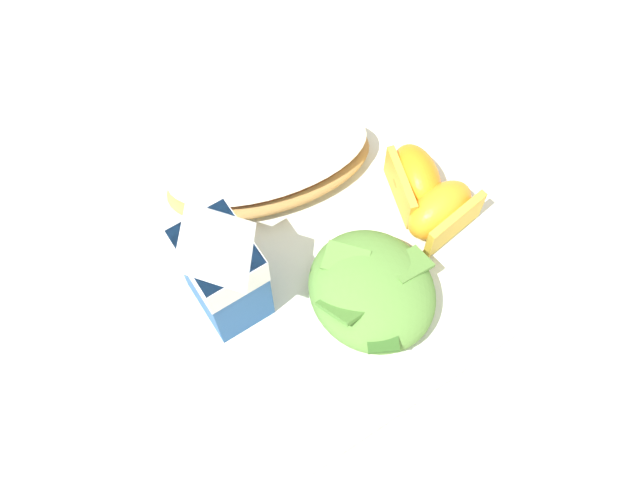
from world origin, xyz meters
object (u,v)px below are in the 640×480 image
(orange_wedge_middle, at_px, (414,179))
(green_salad_pile, at_px, (372,290))
(cheesy_pizza_bread, at_px, (267,168))
(milk_carton, at_px, (221,266))
(paper_napkin, at_px, (577,286))
(orange_wedge_front, at_px, (441,212))
(white_plate, at_px, (320,250))

(orange_wedge_middle, bearing_deg, green_salad_pile, 125.74)
(cheesy_pizza_bread, bearing_deg, orange_wedge_middle, -128.85)
(orange_wedge_middle, bearing_deg, milk_carton, 90.05)
(green_salad_pile, xyz_separation_m, paper_napkin, (-0.08, -0.15, -0.03))
(orange_wedge_front, xyz_separation_m, paper_napkin, (-0.10, -0.06, -0.03))
(cheesy_pizza_bread, height_order, milk_carton, milk_carton)
(cheesy_pizza_bread, xyz_separation_m, orange_wedge_front, (-0.11, -0.09, 0.00))
(orange_wedge_middle, distance_m, paper_napkin, 0.15)
(white_plate, bearing_deg, orange_wedge_middle, -89.81)
(cheesy_pizza_bread, bearing_deg, paper_napkin, -143.17)
(white_plate, xyz_separation_m, orange_wedge_middle, (0.00, -0.09, 0.03))
(white_plate, bearing_deg, cheesy_pizza_bread, 1.68)
(milk_carton, relative_size, orange_wedge_middle, 1.62)
(milk_carton, distance_m, paper_napkin, 0.28)
(milk_carton, bearing_deg, paper_napkin, -119.86)
(milk_carton, bearing_deg, orange_wedge_middle, -89.95)
(cheesy_pizza_bread, bearing_deg, white_plate, -178.32)
(green_salad_pile, relative_size, orange_wedge_middle, 1.48)
(milk_carton, bearing_deg, cheesy_pizza_bread, -46.84)
(white_plate, height_order, paper_napkin, white_plate)
(green_salad_pile, relative_size, paper_napkin, 0.92)
(orange_wedge_front, xyz_separation_m, orange_wedge_middle, (0.04, 0.00, 0.00))
(milk_carton, relative_size, paper_napkin, 1.00)
(milk_carton, bearing_deg, white_plate, -90.11)
(cheesy_pizza_bread, relative_size, milk_carton, 1.67)
(milk_carton, bearing_deg, green_salad_pile, -124.26)
(white_plate, bearing_deg, paper_napkin, -131.16)
(white_plate, relative_size, orange_wedge_front, 4.35)
(orange_wedge_front, relative_size, paper_napkin, 0.59)
(milk_carton, bearing_deg, orange_wedge_front, -101.75)
(orange_wedge_front, bearing_deg, paper_napkin, -146.91)
(white_plate, distance_m, green_salad_pile, 0.07)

